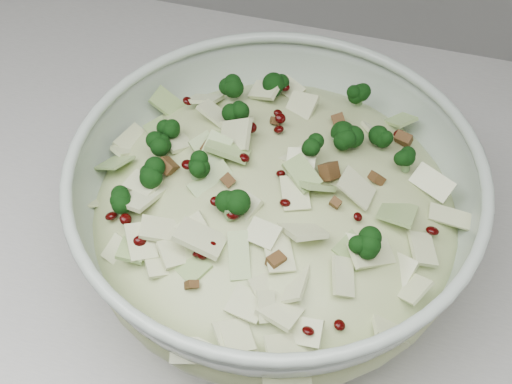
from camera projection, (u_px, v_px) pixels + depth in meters
The scene contains 3 objects.
counter at pixel (73, 317), 1.17m from camera, with size 3.60×0.60×0.90m, color beige.
mixing_bowl at pixel (275, 216), 0.64m from camera, with size 0.47×0.47×0.14m.
salad at pixel (275, 200), 0.62m from camera, with size 0.44×0.44×0.14m.
Camera 1 is at (0.44, 1.22, 1.48)m, focal length 50.00 mm.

